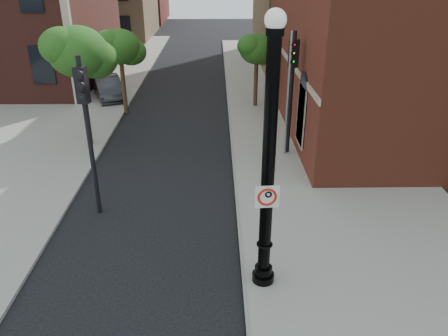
{
  "coord_description": "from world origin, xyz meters",
  "views": [
    {
      "loc": [
        1.34,
        -8.71,
        8.05
      ],
      "look_at": [
        1.53,
        2.0,
        2.92
      ],
      "focal_mm": 35.0,
      "sensor_mm": 36.0,
      "label": 1
    }
  ],
  "objects_px": {
    "parked_car": "(108,87)",
    "traffic_signal_left": "(86,112)",
    "no_parking_sign": "(267,197)",
    "traffic_signal_right": "(292,74)",
    "lamppost": "(268,176)"
  },
  "relations": [
    {
      "from": "traffic_signal_left",
      "to": "traffic_signal_right",
      "type": "relative_size",
      "value": 1.0
    },
    {
      "from": "no_parking_sign",
      "to": "traffic_signal_left",
      "type": "distance_m",
      "value": 6.76
    },
    {
      "from": "parked_car",
      "to": "traffic_signal_left",
      "type": "distance_m",
      "value": 14.64
    },
    {
      "from": "parked_car",
      "to": "traffic_signal_left",
      "type": "height_order",
      "value": "traffic_signal_left"
    },
    {
      "from": "traffic_signal_left",
      "to": "traffic_signal_right",
      "type": "distance_m",
      "value": 8.87
    },
    {
      "from": "lamppost",
      "to": "traffic_signal_left",
      "type": "distance_m",
      "value": 6.62
    },
    {
      "from": "lamppost",
      "to": "traffic_signal_left",
      "type": "height_order",
      "value": "lamppost"
    },
    {
      "from": "traffic_signal_right",
      "to": "traffic_signal_left",
      "type": "bearing_deg",
      "value": -166.46
    },
    {
      "from": "parked_car",
      "to": "traffic_signal_right",
      "type": "bearing_deg",
      "value": -63.52
    },
    {
      "from": "no_parking_sign",
      "to": "traffic_signal_right",
      "type": "xyz_separation_m",
      "value": [
        1.98,
        8.98,
        0.84
      ]
    },
    {
      "from": "no_parking_sign",
      "to": "traffic_signal_right",
      "type": "height_order",
      "value": "traffic_signal_right"
    },
    {
      "from": "traffic_signal_left",
      "to": "lamppost",
      "type": "bearing_deg",
      "value": -26.96
    },
    {
      "from": "lamppost",
      "to": "traffic_signal_left",
      "type": "xyz_separation_m",
      "value": [
        -5.38,
        3.83,
        0.37
      ]
    },
    {
      "from": "no_parking_sign",
      "to": "traffic_signal_left",
      "type": "bearing_deg",
      "value": 138.49
    },
    {
      "from": "no_parking_sign",
      "to": "traffic_signal_right",
      "type": "bearing_deg",
      "value": 72.8
    }
  ]
}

